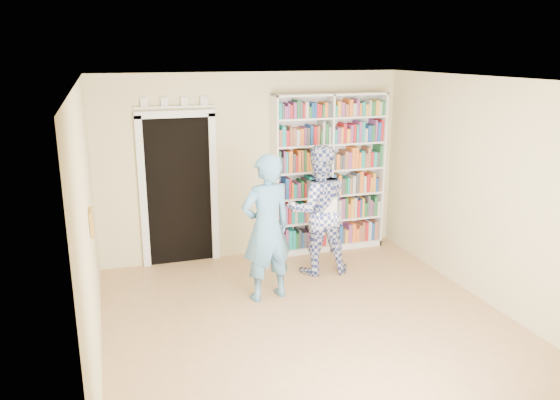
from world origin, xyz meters
TOP-DOWN VIEW (x-y plane):
  - floor at (0.00, 0.00)m, footprint 5.00×5.00m
  - ceiling at (0.00, 0.00)m, footprint 5.00×5.00m
  - wall_back at (0.00, 2.50)m, footprint 4.50×0.00m
  - wall_left at (-2.25, 0.00)m, footprint 0.00×5.00m
  - wall_right at (2.25, 0.00)m, footprint 0.00×5.00m
  - bookshelf at (1.13, 2.34)m, footprint 1.74×0.33m
  - doorway at (-1.10, 2.48)m, footprint 1.10×0.08m
  - wall_art at (-2.23, 0.20)m, footprint 0.03×0.25m
  - man_blue at (-0.27, 0.93)m, footprint 0.74×0.57m
  - man_plaid at (0.64, 1.53)m, footprint 0.95×0.78m
  - paper_sheet at (0.71, 1.28)m, footprint 0.20×0.03m

SIDE VIEW (x-z plane):
  - floor at x=0.00m, z-range 0.00..0.00m
  - man_plaid at x=0.64m, z-range 0.00..1.79m
  - man_blue at x=-0.27m, z-range 0.00..1.83m
  - paper_sheet at x=0.71m, z-range 0.82..1.11m
  - doorway at x=-1.10m, z-range -0.04..2.39m
  - bookshelf at x=1.13m, z-range 0.01..2.40m
  - wall_back at x=0.00m, z-range -0.90..3.60m
  - wall_left at x=-2.25m, z-range -1.15..3.85m
  - wall_right at x=2.25m, z-range -1.15..3.85m
  - wall_art at x=-2.23m, z-range 1.27..1.52m
  - ceiling at x=0.00m, z-range 2.70..2.70m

